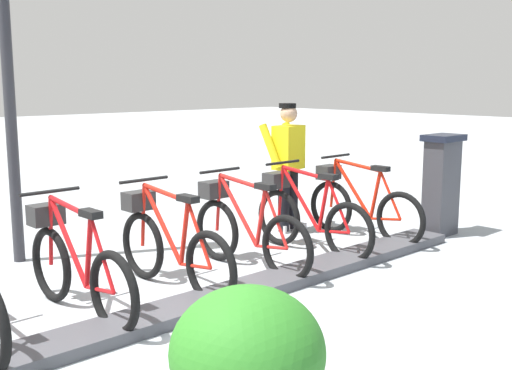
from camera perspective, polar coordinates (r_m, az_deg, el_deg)
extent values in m
plane|color=#A0A6AA|center=(5.42, -6.33, -11.58)|extent=(60.00, 60.00, 0.00)
cube|color=#47474C|center=(5.41, -6.34, -11.08)|extent=(0.44, 7.43, 0.10)
cube|color=#38383D|center=(8.25, 16.49, -0.28)|extent=(0.28, 0.44, 1.20)
cube|color=#194C8C|center=(8.28, 15.72, 2.23)|extent=(0.03, 0.30, 0.40)
cube|color=black|center=(8.18, 16.70, 4.14)|extent=(0.36, 0.52, 0.08)
torus|color=black|center=(7.54, 13.01, -3.09)|extent=(0.67, 0.08, 0.67)
torus|color=black|center=(8.15, 6.83, -1.98)|extent=(0.67, 0.08, 0.67)
cylinder|color=red|center=(7.89, 8.79, -0.33)|extent=(0.60, 0.06, 0.70)
cylinder|color=red|center=(7.69, 10.81, -0.90)|extent=(0.16, 0.05, 0.61)
cylinder|color=red|center=(7.81, 9.20, 1.78)|extent=(0.69, 0.06, 0.11)
cylinder|color=red|center=(7.66, 11.68, -3.05)|extent=(0.43, 0.04, 0.09)
cylinder|color=red|center=(7.57, 12.13, -0.90)|extent=(0.33, 0.04, 0.56)
cylinder|color=red|center=(8.07, 7.04, 0.13)|extent=(0.10, 0.04, 0.62)
cube|color=black|center=(7.61, 11.26, 1.48)|extent=(0.22, 0.10, 0.06)
cylinder|color=black|center=(8.00, 7.26, 2.63)|extent=(0.04, 0.54, 0.03)
cube|color=#2D2D2D|center=(8.10, 6.62, 1.15)|extent=(0.21, 0.28, 0.18)
torus|color=black|center=(6.80, 8.48, -4.32)|extent=(0.67, 0.08, 0.67)
torus|color=black|center=(7.46, 2.09, -2.97)|extent=(0.67, 0.08, 0.67)
cylinder|color=red|center=(7.18, 4.07, -1.21)|extent=(0.60, 0.06, 0.70)
cylinder|color=red|center=(6.97, 6.15, -1.87)|extent=(0.16, 0.05, 0.61)
cylinder|color=red|center=(7.09, 4.46, 1.11)|extent=(0.69, 0.06, 0.11)
cylinder|color=red|center=(6.93, 7.08, -4.25)|extent=(0.43, 0.04, 0.09)
cylinder|color=red|center=(6.83, 7.52, -1.89)|extent=(0.33, 0.04, 0.56)
cylinder|color=red|center=(7.38, 2.27, -0.68)|extent=(0.10, 0.04, 0.62)
cube|color=black|center=(6.87, 6.58, 0.76)|extent=(0.22, 0.10, 0.06)
cylinder|color=black|center=(7.31, 2.46, 2.05)|extent=(0.04, 0.54, 0.03)
cube|color=#2D2D2D|center=(7.42, 1.84, 0.44)|extent=(0.21, 0.28, 0.18)
torus|color=black|center=(6.11, 2.85, -5.81)|extent=(0.67, 0.08, 0.67)
torus|color=black|center=(6.85, -3.56, -4.13)|extent=(0.67, 0.08, 0.67)
cylinder|color=red|center=(6.53, -1.64, -2.26)|extent=(0.60, 0.06, 0.70)
cylinder|color=red|center=(6.30, 0.45, -3.03)|extent=(0.16, 0.05, 0.61)
cylinder|color=red|center=(6.44, -1.30, 0.28)|extent=(0.69, 0.06, 0.11)
cylinder|color=red|center=(6.26, 1.43, -5.68)|extent=(0.43, 0.04, 0.09)
cylinder|color=red|center=(6.14, 1.84, -3.09)|extent=(0.33, 0.04, 0.56)
cylinder|color=red|center=(6.76, -3.43, -1.64)|extent=(0.10, 0.04, 0.62)
cube|color=black|center=(6.19, 0.84, -0.13)|extent=(0.22, 0.10, 0.06)
cylinder|color=black|center=(6.68, -3.29, 1.34)|extent=(0.04, 0.54, 0.03)
cube|color=#2D2D2D|center=(6.79, -3.87, -0.41)|extent=(0.21, 0.28, 0.18)
torus|color=black|center=(5.50, -4.15, -7.56)|extent=(0.67, 0.08, 0.67)
torus|color=black|center=(6.31, -10.28, -5.44)|extent=(0.67, 0.08, 0.67)
cylinder|color=red|center=(5.97, -8.53, -3.49)|extent=(0.60, 0.06, 0.70)
cylinder|color=red|center=(5.71, -6.53, -4.41)|extent=(0.16, 0.05, 0.61)
cylinder|color=red|center=(5.86, -8.26, -0.73)|extent=(0.69, 0.06, 0.11)
cylinder|color=red|center=(5.66, -5.53, -7.36)|extent=(0.43, 0.04, 0.09)
cylinder|color=red|center=(5.54, -5.19, -4.52)|extent=(0.33, 0.04, 0.56)
cylinder|color=red|center=(6.22, -10.21, -2.76)|extent=(0.10, 0.04, 0.62)
cube|color=black|center=(5.59, -6.22, -1.23)|extent=(0.22, 0.10, 0.06)
cylinder|color=black|center=(6.13, -10.15, 0.47)|extent=(0.04, 0.54, 0.03)
cube|color=#2D2D2D|center=(6.25, -10.65, -1.41)|extent=(0.21, 0.28, 0.18)
torus|color=black|center=(4.99, -12.80, -9.56)|extent=(0.67, 0.08, 0.67)
torus|color=black|center=(5.88, -18.14, -6.88)|extent=(0.67, 0.08, 0.67)
cylinder|color=red|center=(5.51, -16.73, -4.88)|extent=(0.60, 0.06, 0.70)
cylinder|color=red|center=(5.22, -14.98, -5.98)|extent=(0.16, 0.05, 0.61)
cylinder|color=red|center=(5.39, -16.59, -1.91)|extent=(0.69, 0.06, 0.11)
cylinder|color=red|center=(5.18, -14.02, -9.24)|extent=(0.43, 0.04, 0.09)
cylinder|color=red|center=(5.04, -13.82, -6.18)|extent=(0.33, 0.04, 0.56)
cylinder|color=red|center=(5.78, -18.17, -4.02)|extent=(0.10, 0.04, 0.62)
cube|color=black|center=(5.10, -14.81, -2.54)|extent=(0.22, 0.10, 0.06)
cylinder|color=black|center=(5.68, -18.22, -0.56)|extent=(0.04, 0.54, 0.03)
cube|color=#2D2D2D|center=(5.82, -18.58, -2.56)|extent=(0.21, 0.28, 0.18)
cube|color=white|center=(8.16, 2.13, -3.94)|extent=(0.28, 0.16, 0.10)
cube|color=white|center=(8.28, 3.68, -3.77)|extent=(0.28, 0.16, 0.10)
cylinder|color=black|center=(8.06, 2.54, -1.36)|extent=(0.15, 0.15, 0.82)
cylinder|color=black|center=(8.22, 3.32, -1.14)|extent=(0.15, 0.15, 0.82)
cube|color=yellow|center=(8.04, 2.97, 3.44)|extent=(0.33, 0.44, 0.56)
cylinder|color=yellow|center=(7.88, 1.32, 3.54)|extent=(0.35, 0.16, 0.57)
cylinder|color=yellow|center=(8.31, 3.39, 3.83)|extent=(0.35, 0.16, 0.57)
sphere|color=tan|center=(8.01, 3.00, 6.50)|extent=(0.22, 0.22, 0.22)
cylinder|color=black|center=(8.02, 2.88, 7.22)|extent=(0.22, 0.22, 0.06)
cylinder|color=#2D2D33|center=(7.10, -21.69, 10.04)|extent=(0.12, 0.12, 4.19)
ellipsoid|color=#2F7F25|center=(3.12, -0.78, -14.97)|extent=(0.76, 0.76, 0.64)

